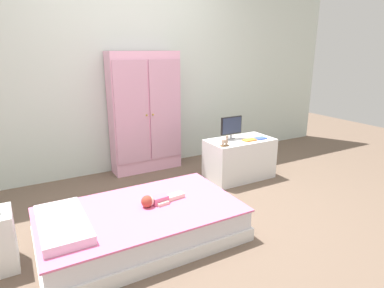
{
  "coord_description": "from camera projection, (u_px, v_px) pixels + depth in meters",
  "views": [
    {
      "loc": [
        -1.29,
        -2.31,
        1.48
      ],
      "look_at": [
        0.23,
        0.4,
        0.57
      ],
      "focal_mm": 30.38,
      "sensor_mm": 36.0,
      "label": 1
    }
  ],
  "objects": [
    {
      "name": "book_blue",
      "position": [
        261.0,
        138.0,
        3.79
      ],
      "size": [
        0.13,
        0.09,
        0.02
      ],
      "primitive_type": "cube",
      "color": "blue",
      "rests_on": "tv_stand"
    },
    {
      "name": "doll",
      "position": [
        155.0,
        200.0,
        2.62
      ],
      "size": [
        0.39,
        0.14,
        0.1
      ],
      "color": "#D6668E",
      "rests_on": "bed"
    },
    {
      "name": "back_wall",
      "position": [
        128.0,
        60.0,
        3.89
      ],
      "size": [
        6.4,
        0.05,
        2.7
      ],
      "primitive_type": "cube",
      "color": "silver",
      "rests_on": "ground_plane"
    },
    {
      "name": "book_orange",
      "position": [
        249.0,
        140.0,
        3.71
      ],
      "size": [
        0.15,
        0.08,
        0.02
      ],
      "primitive_type": "cube",
      "color": "orange",
      "rests_on": "tv_stand"
    },
    {
      "name": "tv_monitor",
      "position": [
        231.0,
        126.0,
        3.75
      ],
      "size": [
        0.28,
        0.1,
        0.26
      ],
      "color": "#99999E",
      "rests_on": "tv_stand"
    },
    {
      "name": "bed",
      "position": [
        141.0,
        224.0,
        2.6
      ],
      "size": [
        1.56,
        0.92,
        0.27
      ],
      "color": "white",
      "rests_on": "ground_plane"
    },
    {
      "name": "rocking_horse_toy",
      "position": [
        225.0,
        141.0,
        3.49
      ],
      "size": [
        0.1,
        0.04,
        0.12
      ],
      "color": "#8E6642",
      "rests_on": "tv_stand"
    },
    {
      "name": "wardrobe",
      "position": [
        145.0,
        113.0,
        3.97
      ],
      "size": [
        0.85,
        0.3,
        1.46
      ],
      "color": "#EFADCC",
      "rests_on": "ground_plane"
    },
    {
      "name": "ground_plane",
      "position": [
        192.0,
        219.0,
        2.96
      ],
      "size": [
        10.0,
        10.0,
        0.02
      ],
      "primitive_type": "cube",
      "color": "brown"
    },
    {
      "name": "pillow",
      "position": [
        63.0,
        224.0,
        2.28
      ],
      "size": [
        0.32,
        0.66,
        0.07
      ],
      "primitive_type": "cube",
      "color": "silver",
      "rests_on": "bed"
    },
    {
      "name": "tv_stand",
      "position": [
        239.0,
        159.0,
        3.83
      ],
      "size": [
        0.78,
        0.43,
        0.47
      ],
      "primitive_type": "cube",
      "color": "white",
      "rests_on": "ground_plane"
    }
  ]
}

